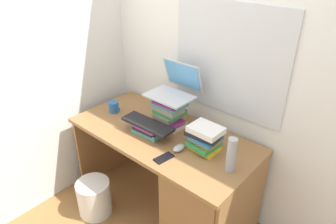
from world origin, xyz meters
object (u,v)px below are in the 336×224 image
(desk, at_px, (198,191))
(mug, at_px, (114,107))
(laptop, at_px, (175,87))
(water_bottle, at_px, (231,155))
(book_stack_keyboard_riser, at_px, (148,129))
(cell_phone, at_px, (164,158))
(book_stack_side, at_px, (205,138))
(keyboard, at_px, (148,124))
(wastebasket, at_px, (94,198))
(book_stack_tall, at_px, (169,111))
(computer_mouse, at_px, (179,148))

(desk, bearing_deg, mug, 179.61)
(laptop, relative_size, water_bottle, 1.44)
(book_stack_keyboard_riser, relative_size, cell_phone, 1.78)
(water_bottle, distance_m, cell_phone, 0.45)
(book_stack_keyboard_riser, xyz_separation_m, book_stack_side, (0.43, 0.12, 0.05))
(desk, relative_size, book_stack_side, 5.98)
(water_bottle, bearing_deg, keyboard, -175.94)
(water_bottle, bearing_deg, desk, 177.22)
(book_stack_side, distance_m, laptop, 0.47)
(book_stack_keyboard_riser, distance_m, wastebasket, 0.79)
(mug, height_order, wastebasket, mug)
(book_stack_tall, distance_m, laptop, 0.19)
(book_stack_tall, xyz_separation_m, water_bottle, (0.65, -0.16, -0.01))
(desk, bearing_deg, book_stack_tall, 160.48)
(desk, height_order, water_bottle, water_bottle)
(computer_mouse, height_order, mug, mug)
(book_stack_tall, height_order, mug, book_stack_tall)
(book_stack_tall, relative_size, wastebasket, 0.82)
(desk, bearing_deg, water_bottle, -2.78)
(mug, bearing_deg, book_stack_side, 3.94)
(laptop, relative_size, mug, 2.79)
(book_stack_keyboard_riser, bearing_deg, mug, 172.60)
(book_stack_tall, distance_m, book_stack_keyboard_riser, 0.22)
(book_stack_keyboard_riser, distance_m, water_bottle, 0.69)
(book_stack_tall, bearing_deg, water_bottle, -13.59)
(laptop, relative_size, cell_phone, 2.54)
(cell_phone, bearing_deg, mug, 173.62)
(computer_mouse, distance_m, mug, 0.78)
(wastebasket, bearing_deg, book_stack_tall, 57.54)
(book_stack_side, bearing_deg, book_stack_tall, 168.84)
(book_stack_tall, xyz_separation_m, keyboard, (-0.03, -0.21, -0.04))
(keyboard, bearing_deg, cell_phone, -27.39)
(water_bottle, height_order, wastebasket, water_bottle)
(book_stack_side, height_order, keyboard, book_stack_side)
(desk, relative_size, mug, 11.85)
(book_stack_side, xyz_separation_m, wastebasket, (-0.74, -0.47, -0.69))
(book_stack_tall, distance_m, cell_phone, 0.45)
(book_stack_keyboard_riser, bearing_deg, keyboard, -50.15)
(book_stack_tall, height_order, laptop, laptop)
(book_stack_tall, bearing_deg, desk, -19.52)
(laptop, distance_m, keyboard, 0.35)
(cell_phone, height_order, wastebasket, cell_phone)
(book_stack_keyboard_riser, distance_m, cell_phone, 0.33)
(laptop, xyz_separation_m, computer_mouse, (0.27, -0.27, -0.29))
(keyboard, distance_m, cell_phone, 0.33)
(book_stack_side, relative_size, computer_mouse, 2.36)
(cell_phone, bearing_deg, water_bottle, 34.00)
(book_stack_keyboard_riser, bearing_deg, computer_mouse, -0.85)
(book_stack_side, distance_m, wastebasket, 1.12)
(laptop, bearing_deg, book_stack_side, -19.88)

